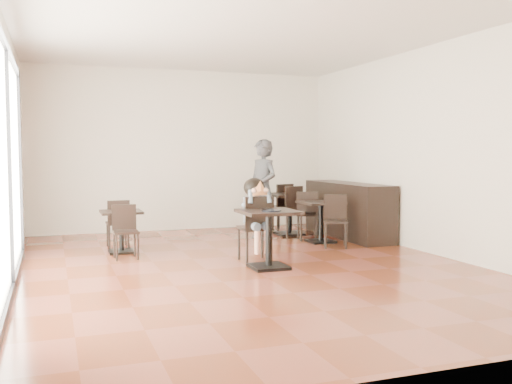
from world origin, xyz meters
name	(u,v)px	position (x,y,z in m)	size (l,w,h in m)	color
floor	(247,266)	(0.00, 0.00, 0.00)	(6.00, 8.00, 0.01)	brown
ceiling	(247,29)	(0.00, 0.00, 3.20)	(6.00, 8.00, 0.01)	silver
wall_back	(183,150)	(0.00, 4.00, 1.60)	(6.00, 0.01, 3.20)	beige
wall_front	(434,147)	(0.00, -4.00, 1.60)	(6.00, 0.01, 3.20)	beige
wall_left	(6,149)	(-3.00, 0.00, 1.60)	(0.01, 8.00, 3.20)	beige
wall_right	(433,150)	(3.00, 0.00, 1.60)	(0.01, 8.00, 3.20)	beige
storefront_window	(6,167)	(-2.97, -0.50, 1.40)	(0.04, 4.50, 2.60)	white
child_table	(269,239)	(0.23, -0.21, 0.39)	(0.74, 0.74, 0.79)	black
child_chair	(255,228)	(0.23, 0.34, 0.47)	(0.43, 0.43, 0.95)	black
child	(255,220)	(0.23, 0.34, 0.60)	(0.43, 0.60, 1.19)	slate
plate	(271,210)	(0.23, -0.31, 0.79)	(0.27, 0.27, 0.02)	black
pizza_slice	(259,190)	(0.23, 0.15, 1.03)	(0.28, 0.21, 0.06)	#D7C77C
adult_patron	(263,189)	(1.07, 2.27, 0.90)	(0.66, 0.43, 1.80)	#38393D
cafe_table_mid	(321,222)	(1.88, 1.57, 0.36)	(0.67, 0.67, 0.71)	black
cafe_table_left	(121,232)	(-1.50, 1.69, 0.33)	(0.62, 0.62, 0.65)	black
cafe_table_back	(289,214)	(1.72, 2.57, 0.39)	(0.74, 0.74, 0.78)	black
chair_mid_a	(307,215)	(1.88, 2.12, 0.43)	(0.38, 0.38, 0.86)	black
chair_mid_b	(336,221)	(1.88, 1.02, 0.43)	(0.38, 0.38, 0.86)	black
chair_left_a	(118,223)	(-1.50, 2.24, 0.39)	(0.35, 0.35, 0.79)	black
chair_left_b	(126,232)	(-1.50, 1.14, 0.39)	(0.35, 0.35, 0.79)	black
chair_back_a	(278,207)	(1.72, 3.12, 0.47)	(0.42, 0.42, 0.94)	black
chair_back_b	(301,213)	(1.72, 2.02, 0.47)	(0.42, 0.42, 0.94)	black
service_counter	(348,210)	(2.65, 2.00, 0.50)	(0.60, 2.40, 1.00)	black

